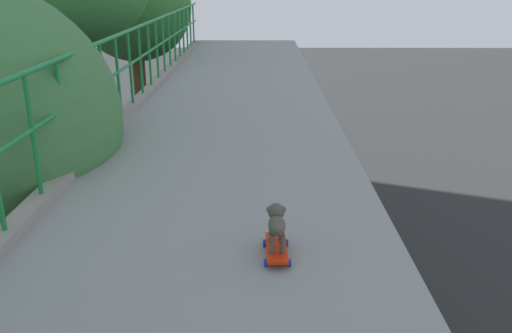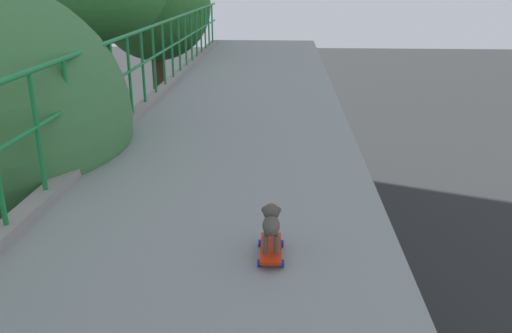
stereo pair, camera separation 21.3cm
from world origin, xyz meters
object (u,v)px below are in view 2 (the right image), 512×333
toy_skateboard (271,249)px  small_dog (271,222)px  car_red_taxi_fifth (23,284)px  city_bus (39,130)px

toy_skateboard → small_dog: bearing=91.2°
car_red_taxi_fifth → toy_skateboard: 10.32m
car_red_taxi_fifth → small_dog: 10.39m
car_red_taxi_fifth → city_bus: size_ratio=0.40×
toy_skateboard → small_dog: size_ratio=1.25×
car_red_taxi_fifth → small_dog: size_ratio=10.77×
city_bus → toy_skateboard: bearing=-58.8°
toy_skateboard → small_dog: 0.21m
toy_skateboard → small_dog: (-0.00, 0.04, 0.21)m
toy_skateboard → small_dog: small_dog is taller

